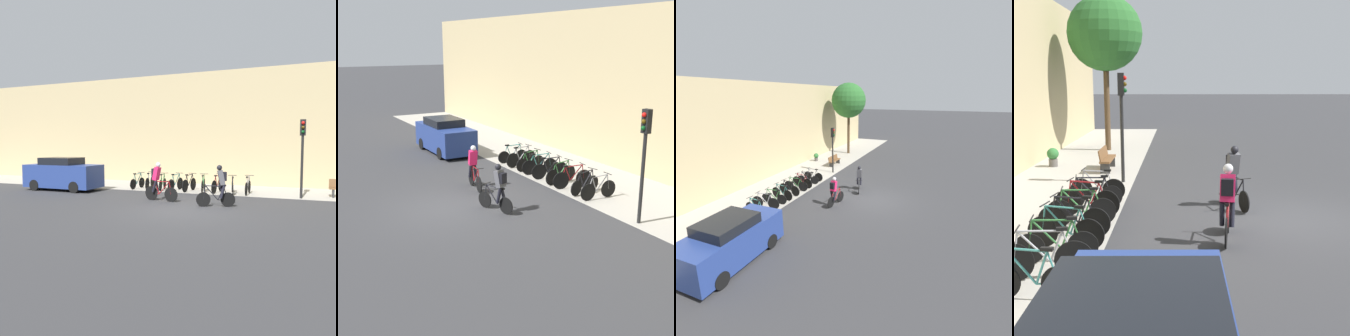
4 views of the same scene
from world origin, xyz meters
The scene contains 16 objects.
ground centered at (0.00, 0.00, 0.00)m, with size 200.00×200.00×0.00m, color #333335.
kerb_strip centered at (0.00, 6.75, 0.00)m, with size 44.00×4.50×0.01m, color #A39E93.
building_facade centered at (0.00, 9.30, 3.65)m, with size 44.00×0.60×7.30m, color tan.
cyclist_pink centered at (-1.74, 1.85, 0.95)m, with size 1.68×0.52×1.77m.
cyclist_grey centered at (1.25, 1.37, 0.95)m, with size 1.55×0.65×1.74m.
parked_bike_0 centered at (-4.49, 5.32, 0.38)m, with size 0.46×1.56×0.94m.
parked_bike_1 centered at (-3.69, 5.32, 0.41)m, with size 0.46×1.75×0.99m.
parked_bike_2 centered at (-2.89, 5.32, 0.38)m, with size 0.46×1.63×0.94m.
parked_bike_3 centered at (-2.10, 5.32, 0.40)m, with size 0.46×1.71×0.98m.
parked_bike_4 centered at (-1.30, 5.32, 0.41)m, with size 0.46×1.72×0.98m.
parked_bike_5 centered at (-0.50, 5.32, 0.40)m, with size 0.46×1.70×0.97m.
parked_bike_6 centered at (0.29, 5.32, 0.42)m, with size 0.46×1.75×0.99m.
parked_bike_7 centered at (1.09, 5.32, 0.38)m, with size 0.51×1.63×0.94m.
parked_bike_8 centered at (1.88, 5.32, 0.40)m, with size 0.46×1.63×0.97m.
traffic_light_pole centered at (4.45, 4.86, 2.60)m, with size 0.26×0.30×3.77m.
parked_car centered at (-8.19, 3.29, 0.90)m, with size 4.30×1.84×1.85m.
Camera 1 is at (4.03, -11.95, 2.56)m, focal length 35.00 mm.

